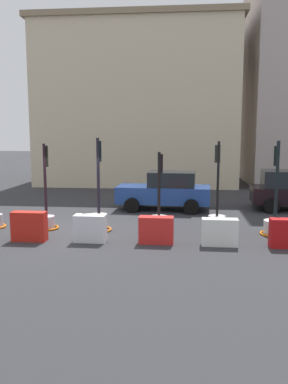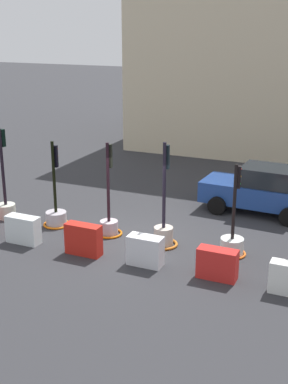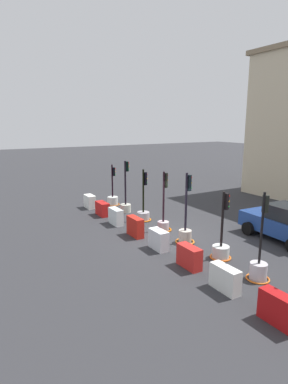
{
  "view_description": "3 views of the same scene",
  "coord_description": "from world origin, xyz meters",
  "px_view_note": "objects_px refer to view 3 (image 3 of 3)",
  "views": [
    {
      "loc": [
        3.79,
        -13.1,
        3.33
      ],
      "look_at": [
        2.51,
        0.05,
        1.39
      ],
      "focal_mm": 37.62,
      "sensor_mm": 36.0,
      "label": 1
    },
    {
      "loc": [
        6.17,
        -13.21,
        6.4
      ],
      "look_at": [
        0.28,
        0.26,
        1.59
      ],
      "focal_mm": 48.53,
      "sensor_mm": 36.0,
      "label": 2
    },
    {
      "loc": [
        11.53,
        -8.19,
        5.22
      ],
      "look_at": [
        -2.0,
        -0.2,
        1.82
      ],
      "focal_mm": 29.52,
      "sensor_mm": 36.0,
      "label": 3
    }
  ],
  "objects_px": {
    "construction_barrier_2": "(116,217)",
    "traffic_light_4": "(185,231)",
    "construction_barrier_5": "(189,257)",
    "traffic_light_6": "(259,265)",
    "construction_barrier_0": "(90,202)",
    "traffic_light_0": "(113,199)",
    "traffic_light_5": "(221,248)",
    "construction_barrier_1": "(102,209)",
    "traffic_light_1": "(126,202)",
    "car_blue_estate": "(286,223)",
    "construction_barrier_3": "(135,227)",
    "construction_barrier_4": "(159,240)",
    "construction_barrier_7": "(280,310)",
    "traffic_light_3": "(163,221)",
    "construction_barrier_6": "(225,279)",
    "traffic_light_2": "(143,213)"
  },
  "relations": [
    {
      "from": "construction_barrier_2",
      "to": "traffic_light_4",
      "type": "bearing_deg",
      "value": 21.11
    },
    {
      "from": "traffic_light_4",
      "to": "construction_barrier_5",
      "type": "height_order",
      "value": "traffic_light_4"
    },
    {
      "from": "traffic_light_6",
      "to": "construction_barrier_0",
      "type": "relative_size",
      "value": 3.11
    },
    {
      "from": "traffic_light_0",
      "to": "traffic_light_4",
      "type": "height_order",
      "value": "traffic_light_4"
    },
    {
      "from": "traffic_light_5",
      "to": "construction_barrier_1",
      "type": "relative_size",
      "value": 2.44
    },
    {
      "from": "traffic_light_1",
      "to": "car_blue_estate",
      "type": "distance_m",
      "value": 8.9
    },
    {
      "from": "traffic_light_0",
      "to": "traffic_light_4",
      "type": "relative_size",
      "value": 0.84
    },
    {
      "from": "construction_barrier_1",
      "to": "traffic_light_5",
      "type": "bearing_deg",
      "value": 11.85
    },
    {
      "from": "construction_barrier_3",
      "to": "construction_barrier_4",
      "type": "relative_size",
      "value": 1.1
    },
    {
      "from": "car_blue_estate",
      "to": "traffic_light_0",
      "type": "bearing_deg",
      "value": -158.08
    },
    {
      "from": "construction_barrier_4",
      "to": "construction_barrier_7",
      "type": "distance_m",
      "value": 5.95
    },
    {
      "from": "construction_barrier_7",
      "to": "construction_barrier_4",
      "type": "bearing_deg",
      "value": 179.29
    },
    {
      "from": "construction_barrier_0",
      "to": "construction_barrier_7",
      "type": "xyz_separation_m",
      "value": [
        13.81,
        -0.01,
        0.02
      ]
    },
    {
      "from": "traffic_light_3",
      "to": "construction_barrier_3",
      "type": "distance_m",
      "value": 1.61
    },
    {
      "from": "traffic_light_0",
      "to": "construction_barrier_7",
      "type": "height_order",
      "value": "traffic_light_0"
    },
    {
      "from": "traffic_light_3",
      "to": "car_blue_estate",
      "type": "height_order",
      "value": "traffic_light_3"
    },
    {
      "from": "traffic_light_1",
      "to": "car_blue_estate",
      "type": "relative_size",
      "value": 0.76
    },
    {
      "from": "construction_barrier_1",
      "to": "construction_barrier_5",
      "type": "distance_m",
      "value": 7.96
    },
    {
      "from": "construction_barrier_3",
      "to": "construction_barrier_1",
      "type": "bearing_deg",
      "value": 179.45
    },
    {
      "from": "traffic_light_5",
      "to": "construction_barrier_3",
      "type": "height_order",
      "value": "traffic_light_5"
    },
    {
      "from": "traffic_light_4",
      "to": "construction_barrier_4",
      "type": "xyz_separation_m",
      "value": [
        0.03,
        -1.44,
        -0.11
      ]
    },
    {
      "from": "traffic_light_3",
      "to": "traffic_light_5",
      "type": "height_order",
      "value": "traffic_light_3"
    },
    {
      "from": "traffic_light_6",
      "to": "construction_barrier_4",
      "type": "bearing_deg",
      "value": -159.62
    },
    {
      "from": "construction_barrier_4",
      "to": "construction_barrier_1",
      "type": "bearing_deg",
      "value": -179.61
    },
    {
      "from": "traffic_light_3",
      "to": "construction_barrier_2",
      "type": "height_order",
      "value": "traffic_light_3"
    },
    {
      "from": "traffic_light_0",
      "to": "construction_barrier_5",
      "type": "relative_size",
      "value": 2.54
    },
    {
      "from": "traffic_light_6",
      "to": "construction_barrier_0",
      "type": "xyz_separation_m",
      "value": [
        -11.84,
        -1.54,
        -0.1
      ]
    },
    {
      "from": "traffic_light_6",
      "to": "construction_barrier_3",
      "type": "height_order",
      "value": "traffic_light_6"
    },
    {
      "from": "traffic_light_5",
      "to": "construction_barrier_2",
      "type": "distance_m",
      "value": 6.27
    },
    {
      "from": "traffic_light_3",
      "to": "traffic_light_5",
      "type": "xyz_separation_m",
      "value": [
        3.94,
        0.09,
        -0.06
      ]
    },
    {
      "from": "traffic_light_1",
      "to": "construction_barrier_1",
      "type": "relative_size",
      "value": 2.81
    },
    {
      "from": "construction_barrier_3",
      "to": "construction_barrier_6",
      "type": "height_order",
      "value": "construction_barrier_3"
    },
    {
      "from": "traffic_light_1",
      "to": "construction_barrier_6",
      "type": "distance_m",
      "value": 9.9
    },
    {
      "from": "traffic_light_4",
      "to": "construction_barrier_5",
      "type": "relative_size",
      "value": 3.02
    },
    {
      "from": "car_blue_estate",
      "to": "traffic_light_6",
      "type": "bearing_deg",
      "value": -64.79
    },
    {
      "from": "traffic_light_0",
      "to": "construction_barrier_4",
      "type": "bearing_deg",
      "value": -10.91
    },
    {
      "from": "traffic_light_1",
      "to": "construction_barrier_5",
      "type": "relative_size",
      "value": 2.96
    },
    {
      "from": "traffic_light_5",
      "to": "traffic_light_1",
      "type": "bearing_deg",
      "value": -178.74
    },
    {
      "from": "traffic_light_0",
      "to": "construction_barrier_1",
      "type": "distance_m",
      "value": 2.45
    },
    {
      "from": "traffic_light_0",
      "to": "construction_barrier_7",
      "type": "relative_size",
      "value": 2.38
    },
    {
      "from": "construction_barrier_5",
      "to": "traffic_light_5",
      "type": "bearing_deg",
      "value": 90.57
    },
    {
      "from": "traffic_light_2",
      "to": "construction_barrier_3",
      "type": "bearing_deg",
      "value": -39.26
    },
    {
      "from": "traffic_light_6",
      "to": "construction_barrier_2",
      "type": "height_order",
      "value": "traffic_light_6"
    },
    {
      "from": "traffic_light_2",
      "to": "construction_barrier_0",
      "type": "bearing_deg",
      "value": -158.17
    },
    {
      "from": "construction_barrier_6",
      "to": "car_blue_estate",
      "type": "relative_size",
      "value": 0.26
    },
    {
      "from": "traffic_light_2",
      "to": "construction_barrier_4",
      "type": "relative_size",
      "value": 2.91
    },
    {
      "from": "traffic_light_6",
      "to": "construction_barrier_7",
      "type": "relative_size",
      "value": 2.73
    },
    {
      "from": "traffic_light_4",
      "to": "car_blue_estate",
      "type": "height_order",
      "value": "traffic_light_4"
    },
    {
      "from": "traffic_light_2",
      "to": "traffic_light_4",
      "type": "height_order",
      "value": "traffic_light_4"
    },
    {
      "from": "traffic_light_1",
      "to": "construction_barrier_6",
      "type": "bearing_deg",
      "value": -8.73
    }
  ]
}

